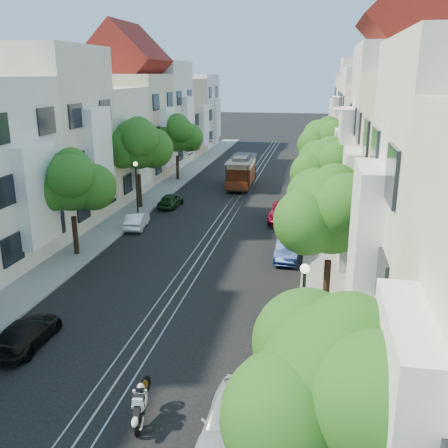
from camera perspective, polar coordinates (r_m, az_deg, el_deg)
The scene contains 26 objects.
ground at distance 41.51m, azimuth 1.30°, elevation 2.40°, with size 200.00×200.00×0.00m, color black.
sidewalk_east at distance 40.99m, azimuth 11.36°, elevation 1.97°, with size 2.50×80.00×0.12m, color gray.
sidewalk_west at distance 43.23m, azimuth -8.23°, elevation 2.90°, with size 2.50×80.00×0.12m, color gray.
rail_left at distance 41.60m, azimuth 0.55°, elevation 2.45°, with size 0.06×80.00×0.02m, color gray.
rail_slot at distance 41.51m, azimuth 1.30°, elevation 2.42°, with size 0.06×80.00×0.02m, color gray.
rail_right at distance 41.43m, azimuth 2.05°, elevation 2.38°, with size 0.06×80.00×0.02m, color gray.
lane_line at distance 41.51m, azimuth 1.30°, elevation 2.41°, with size 0.08×80.00×0.01m, color tan.
townhouses_east at distance 40.28m, azimuth 18.43°, elevation 8.63°, with size 7.75×72.00×12.00m.
townhouses_west at distance 43.96m, azimuth -14.34°, elevation 9.45°, with size 7.75×72.00×11.76m.
tree_e_a at distance 10.52m, azimuth 13.55°, elevation -18.11°, with size 4.72×3.87×6.27m.
tree_e_b at distance 21.41m, azimuth 12.30°, elevation 1.25°, with size 4.93×4.08×6.68m.
tree_e_c at distance 32.17m, azimuth 11.90°, elevation 6.19°, with size 4.84×3.99×6.52m.
tree_e_d at distance 43.00m, azimuth 11.73°, elevation 9.18°, with size 5.01×4.16×6.85m.
tree_w_b at distance 29.65m, azimuth -17.05°, elevation 4.53°, with size 4.72×3.87×6.27m.
tree_w_c at distance 39.46m, azimuth -9.80°, elevation 8.91°, with size 5.13×4.28×7.09m.
tree_w_d at distance 49.89m, azimuth -5.37°, elevation 10.16°, with size 4.84×3.99×6.52m.
lamp_east at distance 17.38m, azimuth 9.04°, elevation -8.96°, with size 0.32×0.32×4.16m.
lamp_west at distance 36.80m, azimuth -9.99°, elevation 4.82°, with size 0.32×0.32×4.16m.
sportbike_rider at distance 16.38m, azimuth -9.55°, elevation -19.46°, with size 0.55×1.84×1.27m.
cable_car at distance 47.50m, azimuth 2.00°, elevation 6.24°, with size 2.39×7.13×2.72m.
parked_car_e_near at distance 15.69m, azimuth 0.69°, elevation -21.40°, with size 1.50×3.73×1.27m, color silver.
parked_car_e_mid at distance 29.15m, azimuth 7.34°, elevation -2.81°, with size 1.30×3.72×1.22m, color #0C183E.
parked_car_e_far at distance 36.60m, azimuth 6.98°, elevation 1.36°, with size 2.17×4.72×1.31m, color maroon.
parked_car_w_near at distance 21.55m, azimuth -21.67°, elevation -11.52°, with size 1.51×3.73×1.08m, color black.
parked_car_w_mid at distance 35.20m, azimuth -9.91°, elevation 0.42°, with size 1.15×3.31×1.09m, color white.
parked_car_w_far at distance 40.35m, azimuth -6.09°, elevation 2.72°, with size 1.33×3.31×1.13m, color #163214.
Camera 1 is at (6.50, -11.67, 10.35)m, focal length 40.00 mm.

